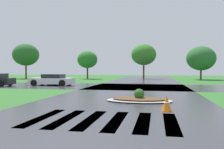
{
  "coord_description": "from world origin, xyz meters",
  "views": [
    {
      "loc": [
        1.78,
        -4.06,
        1.76
      ],
      "look_at": [
        -1.64,
        13.7,
        1.31
      ],
      "focal_mm": 37.24,
      "sensor_mm": 36.0,
      "label": 1
    }
  ],
  "objects_px": {
    "drainage_pipe_stack": "(53,80)",
    "traffic_cone": "(167,104)",
    "median_island": "(139,99)",
    "car_dark_suv": "(52,80)"
  },
  "relations": [
    {
      "from": "median_island",
      "to": "traffic_cone",
      "type": "xyz_separation_m",
      "value": [
        1.33,
        -2.72,
        0.19
      ]
    },
    {
      "from": "drainage_pipe_stack",
      "to": "traffic_cone",
      "type": "xyz_separation_m",
      "value": [
        11.54,
        -13.89,
        -0.16
      ]
    },
    {
      "from": "car_dark_suv",
      "to": "traffic_cone",
      "type": "bearing_deg",
      "value": 130.93
    },
    {
      "from": "median_island",
      "to": "drainage_pipe_stack",
      "type": "xyz_separation_m",
      "value": [
        -10.21,
        11.17,
        0.35
      ]
    },
    {
      "from": "car_dark_suv",
      "to": "traffic_cone",
      "type": "distance_m",
      "value": 17.25
    },
    {
      "from": "car_dark_suv",
      "to": "drainage_pipe_stack",
      "type": "xyz_separation_m",
      "value": [
        -0.26,
        0.84,
        -0.09
      ]
    },
    {
      "from": "median_island",
      "to": "traffic_cone",
      "type": "distance_m",
      "value": 3.04
    },
    {
      "from": "median_island",
      "to": "drainage_pipe_stack",
      "type": "relative_size",
      "value": 2.38
    },
    {
      "from": "median_island",
      "to": "car_dark_suv",
      "type": "relative_size",
      "value": 0.77
    },
    {
      "from": "car_dark_suv",
      "to": "traffic_cone",
      "type": "height_order",
      "value": "car_dark_suv"
    }
  ]
}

